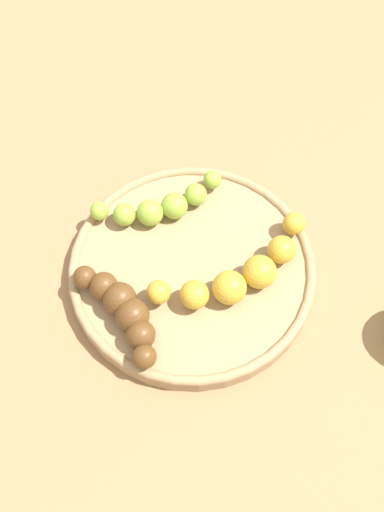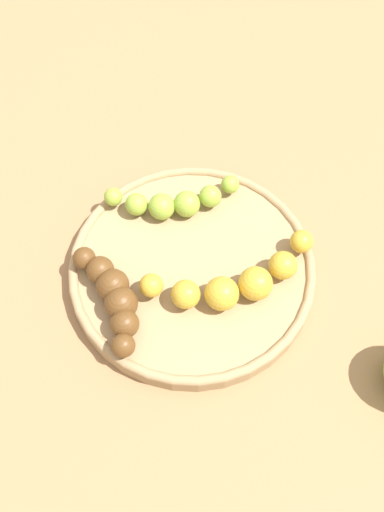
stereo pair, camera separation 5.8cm
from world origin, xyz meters
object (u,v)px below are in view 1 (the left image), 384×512
at_px(banana_overripe, 122,309).
at_px(banana_green, 161,205).
at_px(fruit_bowl, 192,268).
at_px(banana_spotted, 240,273).

bearing_deg(banana_overripe, banana_green, 37.76).
xyz_separation_m(fruit_bowl, banana_overripe, (0.06, 0.07, 0.02)).
xyz_separation_m(banana_overripe, banana_spotted, (-0.11, -0.06, 0.00)).
xyz_separation_m(fruit_bowl, banana_spotted, (-0.05, 0.01, 0.02)).
bearing_deg(banana_overripe, fruit_bowl, 3.84).
height_order(banana_spotted, banana_green, banana_spotted).
bearing_deg(banana_spotted, banana_overripe, -100.94).
bearing_deg(banana_overripe, banana_spotted, -18.16).
bearing_deg(banana_green, banana_spotted, 24.93).
bearing_deg(banana_green, banana_overripe, -34.17).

